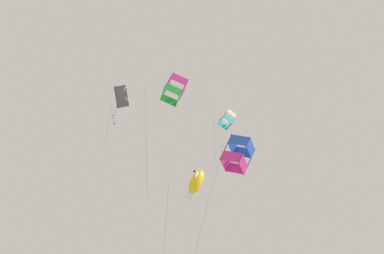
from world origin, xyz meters
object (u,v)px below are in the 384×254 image
object	(u,v)px
kite_box_low_drifter	(227,119)
kite_box_far_centre	(174,90)
kite_box_mid_left	(238,154)
kite_diamond_highest	(122,97)
kite_fish_upper_right	(196,182)

from	to	relation	value
kite_box_low_drifter	kite_box_far_centre	xyz separation A→B (m)	(4.78, 5.50, -2.77)
kite_box_mid_left	kite_box_low_drifter	xyz separation A→B (m)	(0.12, -2.15, 5.01)
kite_box_low_drifter	kite_diamond_highest	bearing A→B (deg)	89.27
kite_fish_upper_right	kite_box_mid_left	bearing A→B (deg)	-34.69
kite_fish_upper_right	kite_box_low_drifter	size ratio (longest dim) A/B	2.21
kite_box_mid_left	kite_box_far_centre	distance (m)	6.34
kite_box_mid_left	kite_box_low_drifter	distance (m)	5.45
kite_box_mid_left	kite_diamond_highest	world-z (taller)	kite_diamond_highest
kite_box_mid_left	kite_box_low_drifter	size ratio (longest dim) A/B	2.15
kite_fish_upper_right	kite_box_far_centre	size ratio (longest dim) A/B	1.07
kite_diamond_highest	kite_box_far_centre	bearing A→B (deg)	-106.63
kite_fish_upper_right	kite_box_far_centre	bearing A→B (deg)	121.49
kite_box_mid_left	kite_diamond_highest	xyz separation A→B (m)	(8.27, 0.70, 3.57)
kite_diamond_highest	kite_box_far_centre	xyz separation A→B (m)	(-3.38, 2.64, -1.33)
kite_diamond_highest	kite_box_far_centre	size ratio (longest dim) A/B	0.62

